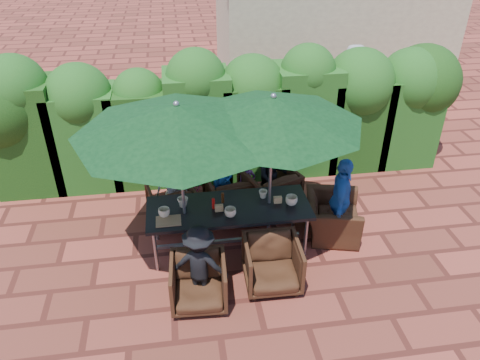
{
  "coord_description": "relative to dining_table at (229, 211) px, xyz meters",
  "views": [
    {
      "loc": [
        -0.89,
        -5.52,
        4.68
      ],
      "look_at": [
        -0.01,
        0.4,
        0.96
      ],
      "focal_mm": 35.0,
      "sensor_mm": 36.0,
      "label": 1
    }
  ],
  "objects": [
    {
      "name": "ground",
      "position": [
        0.23,
        -0.03,
        -0.68
      ],
      "size": [
        80.0,
        80.0,
        0.0
      ],
      "primitive_type": "plane",
      "color": "brown",
      "rests_on": "ground"
    },
    {
      "name": "dining_table",
      "position": [
        0.0,
        0.0,
        0.0
      ],
      "size": [
        2.39,
        0.9,
        0.75
      ],
      "color": "black",
      "rests_on": "ground"
    },
    {
      "name": "umbrella_left",
      "position": [
        -0.65,
        -0.05,
        1.54
      ],
      "size": [
        2.76,
        2.76,
        2.46
      ],
      "color": "gray",
      "rests_on": "ground"
    },
    {
      "name": "umbrella_right",
      "position": [
        0.61,
        0.02,
        1.54
      ],
      "size": [
        2.5,
        2.5,
        2.46
      ],
      "color": "gray",
      "rests_on": "ground"
    },
    {
      "name": "chair_far_left",
      "position": [
        -0.84,
        0.85,
        -0.31
      ],
      "size": [
        0.85,
        0.81,
        0.74
      ],
      "primitive_type": "imported",
      "rotation": [
        0.0,
        0.0,
        3.36
      ],
      "color": "black",
      "rests_on": "ground"
    },
    {
      "name": "chair_far_mid",
      "position": [
        0.12,
        0.97,
        -0.3
      ],
      "size": [
        0.85,
        0.81,
        0.76
      ],
      "primitive_type": "imported",
      "rotation": [
        0.0,
        0.0,
        3.32
      ],
      "color": "black",
      "rests_on": "ground"
    },
    {
      "name": "chair_far_right",
      "position": [
        0.81,
        0.92,
        -0.26
      ],
      "size": [
        1.04,
        1.01,
        0.84
      ],
      "primitive_type": "imported",
      "rotation": [
        0.0,
        0.0,
        3.53
      ],
      "color": "black",
      "rests_on": "ground"
    },
    {
      "name": "chair_near_left",
      "position": [
        -0.54,
        -1.05,
        -0.31
      ],
      "size": [
        0.75,
        0.71,
        0.74
      ],
      "primitive_type": "imported",
      "rotation": [
        0.0,
        0.0,
        -0.06
      ],
      "color": "black",
      "rests_on": "ground"
    },
    {
      "name": "chair_near_right",
      "position": [
        0.48,
        -0.86,
        -0.29
      ],
      "size": [
        0.77,
        0.72,
        0.77
      ],
      "primitive_type": "imported",
      "rotation": [
        0.0,
        0.0,
        -0.02
      ],
      "color": "black",
      "rests_on": "ground"
    },
    {
      "name": "chair_end_right",
      "position": [
        1.65,
        0.12,
        -0.26
      ],
      "size": [
        0.83,
        1.07,
        0.83
      ],
      "primitive_type": "imported",
      "rotation": [
        0.0,
        0.0,
        1.32
      ],
      "color": "black",
      "rests_on": "ground"
    },
    {
      "name": "adult_far_left",
      "position": [
        -0.8,
        1.01,
        -0.11
      ],
      "size": [
        0.64,
        0.49,
        1.13
      ],
      "primitive_type": "imported",
      "rotation": [
        0.0,
        0.0,
        -0.32
      ],
      "color": "white",
      "rests_on": "ground"
    },
    {
      "name": "adult_far_mid",
      "position": [
        0.03,
        1.01,
        -0.1
      ],
      "size": [
        0.52,
        0.48,
        1.15
      ],
      "primitive_type": "imported",
      "rotation": [
        0.0,
        0.0,
        0.41
      ],
      "color": "#215FB4",
      "rests_on": "ground"
    },
    {
      "name": "adult_far_right",
      "position": [
        0.88,
        1.04,
        -0.09
      ],
      "size": [
        0.59,
        0.38,
        1.17
      ],
      "primitive_type": "imported",
      "rotation": [
        0.0,
        0.0,
        0.07
      ],
      "color": "black",
      "rests_on": "ground"
    },
    {
      "name": "adult_near_left",
      "position": [
        -0.51,
        -0.96,
        -0.1
      ],
      "size": [
        0.8,
        0.55,
        1.14
      ],
      "primitive_type": "imported",
      "rotation": [
        0.0,
        0.0,
        2.82
      ],
      "color": "black",
      "rests_on": "ground"
    },
    {
      "name": "adult_end_right",
      "position": [
        1.7,
        -0.0,
        0.02
      ],
      "size": [
        0.68,
        0.91,
        1.4
      ],
      "primitive_type": "imported",
      "rotation": [
        0.0,
        0.0,
        1.2
      ],
      "color": "#215FB4",
      "rests_on": "ground"
    },
    {
      "name": "child_left",
      "position": [
        -0.48,
        1.02,
        -0.3
      ],
      "size": [
        0.3,
        0.26,
        0.74
      ],
      "primitive_type": "imported",
      "rotation": [
        0.0,
        0.0,
        0.16
      ],
      "color": "#F0548F",
      "rests_on": "ground"
    },
    {
      "name": "child_right",
      "position": [
        0.45,
        1.09,
        -0.25
      ],
      "size": [
        0.34,
        0.29,
        0.84
      ],
      "primitive_type": "imported",
      "rotation": [
        0.0,
        0.0,
        0.16
      ],
      "color": "#8D4494",
      "rests_on": "ground"
    },
    {
      "name": "pedestrian_a",
      "position": [
        2.11,
        4.13,
        0.21
      ],
      "size": [
        1.73,
        1.29,
        1.77
      ],
      "primitive_type": "imported",
      "rotation": [
        0.0,
        0.0,
        2.65
      ],
      "color": "#258524",
      "rests_on": "ground"
    },
    {
      "name": "pedestrian_b",
      "position": [
        2.51,
        4.42,
        0.08
      ],
      "size": [
        0.82,
        0.61,
        1.52
      ],
      "primitive_type": "imported",
      "rotation": [
        0.0,
        0.0,
        3.39
      ],
      "color": "#F0548F",
      "rests_on": "ground"
    },
    {
      "name": "pedestrian_c",
      "position": [
        3.38,
        4.17,
        0.23
      ],
      "size": [
        1.24,
        0.72,
        1.81
      ],
      "primitive_type": "imported",
      "rotation": [
        0.0,
        0.0,
        2.97
      ],
      "color": "#919299",
      "rests_on": "ground"
    },
    {
      "name": "cup_a",
      "position": [
        -0.93,
        -0.09,
        0.14
      ],
      "size": [
        0.17,
        0.17,
        0.13
      ],
      "primitive_type": "imported",
      "color": "beige",
      "rests_on": "dining_table"
    },
    {
      "name": "cup_b",
      "position": [
        -0.66,
        0.12,
        0.15
      ],
      "size": [
        0.16,
        0.16,
        0.15
      ],
      "primitive_type": "imported",
      "color": "beige",
      "rests_on": "dining_table"
    },
    {
      "name": "cup_c",
      "position": [
        -0.01,
        -0.23,
        0.14
      ],
      "size": [
        0.17,
        0.17,
        0.13
      ],
      "primitive_type": "imported",
      "color": "beige",
      "rests_on": "dining_table"
    },
    {
      "name": "cup_d",
      "position": [
        0.54,
        0.17,
        0.13
      ],
      "size": [
        0.13,
        0.13,
        0.12
      ],
      "primitive_type": "imported",
      "color": "beige",
      "rests_on": "dining_table"
    },
    {
      "name": "cup_e",
      "position": [
        0.92,
        -0.07,
        0.15
      ],
      "size": [
        0.18,
        0.18,
        0.14
      ],
      "primitive_type": "imported",
      "color": "beige",
      "rests_on": "dining_table"
    },
    {
      "name": "ketchup_bottle",
      "position": [
        -0.22,
        -0.0,
        0.16
      ],
      "size": [
        0.04,
        0.04,
        0.17
      ],
      "primitive_type": "cylinder",
      "color": "#B20C0A",
      "rests_on": "dining_table"
    },
    {
      "name": "sauce_bottle",
      "position": [
        -0.07,
        0.13,
        0.16
      ],
      "size": [
        0.04,
        0.04,
        0.17
      ],
      "primitive_type": "cylinder",
      "color": "#4C230C",
      "rests_on": "dining_table"
    },
    {
      "name": "serving_tray",
      "position": [
        -0.88,
        -0.22,
        0.08
      ],
      "size": [
        0.35,
        0.25,
        0.02
      ],
      "primitive_type": "cube",
      "color": "#966F48",
      "rests_on": "dining_table"
    },
    {
      "name": "number_block_left",
      "position": [
        -0.15,
        -0.07,
        0.12
      ],
      "size": [
        0.12,
        0.06,
        0.1
      ],
      "primitive_type": "cube",
      "color": "tan",
      "rests_on": "dining_table"
    },
    {
      "name": "number_block_right",
      "position": [
        0.73,
        0.01,
        0.12
      ],
      "size": [
        0.12,
        0.06,
        0.1
      ],
      "primitive_type": "cube",
      "color": "tan",
      "rests_on": "dining_table"
    },
    {
      "name": "hedge_wall",
      "position": [
        0.17,
        2.29,
        0.66
      ],
      "size": [
        9.1,
        1.6,
        2.47
      ],
      "color": "#11370F",
      "rests_on": "ground"
    },
    {
      "name": "building",
      "position": [
        3.73,
        6.97,
        0.93
      ],
      "size": [
        6.2,
        3.08,
        3.2
      ],
      "color": "beige",
      "rests_on": "ground"
    }
  ]
}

